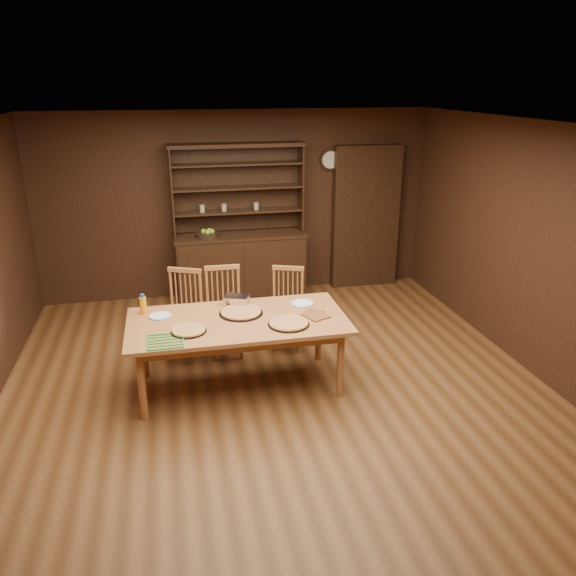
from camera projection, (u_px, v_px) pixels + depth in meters
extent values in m
plane|color=brown|center=(279.00, 393.00, 5.66)|extent=(6.00, 6.00, 0.00)
plane|color=silver|center=(278.00, 126.00, 4.75)|extent=(6.00, 6.00, 0.00)
plane|color=#331A10|center=(237.00, 205.00, 7.95)|extent=(5.50, 0.00, 5.50)
plane|color=#331A10|center=(413.00, 486.00, 2.46)|extent=(5.50, 0.00, 5.50)
plane|color=#331A10|center=(541.00, 253.00, 5.76)|extent=(0.00, 6.00, 6.00)
cube|color=#331B11|center=(241.00, 267.00, 8.01)|extent=(1.80, 0.50, 0.90)
cube|color=#331B11|center=(240.00, 236.00, 7.85)|extent=(1.84, 0.52, 0.04)
cube|color=#331B11|center=(236.00, 188.00, 7.84)|extent=(1.80, 0.02, 1.20)
cube|color=#331B11|center=(172.00, 192.00, 7.52)|extent=(0.02, 0.32, 1.20)
cube|color=#331B11|center=(301.00, 187.00, 7.88)|extent=(0.02, 0.32, 1.20)
cube|color=#331B11|center=(236.00, 145.00, 7.49)|extent=(1.84, 0.34, 0.05)
cylinder|color=gray|center=(202.00, 208.00, 7.68)|extent=(0.07, 0.07, 0.10)
cylinder|color=gray|center=(224.00, 207.00, 7.74)|extent=(0.07, 0.07, 0.10)
cube|color=#331B11|center=(365.00, 217.00, 8.33)|extent=(1.00, 0.18, 2.10)
cylinder|color=#331B11|center=(330.00, 160.00, 7.98)|extent=(0.30, 0.04, 0.30)
cylinder|color=beige|center=(331.00, 160.00, 7.95)|extent=(0.24, 0.01, 0.24)
cube|color=#A66339|center=(238.00, 321.00, 5.54)|extent=(2.15, 1.08, 0.04)
cylinder|color=#A66339|center=(142.00, 386.00, 5.11)|extent=(0.07, 0.07, 0.71)
cylinder|color=#A66339|center=(144.00, 347.00, 5.86)|extent=(0.07, 0.07, 0.71)
cylinder|color=#A66339|center=(340.00, 365.00, 5.49)|extent=(0.07, 0.07, 0.71)
cylinder|color=#A66339|center=(319.00, 330.00, 6.24)|extent=(0.07, 0.07, 0.71)
cube|color=#B3703D|center=(182.00, 322.00, 6.28)|extent=(0.54, 0.53, 0.04)
cylinder|color=#B3703D|center=(165.00, 344.00, 6.25)|extent=(0.04, 0.04, 0.40)
cylinder|color=#B3703D|center=(175.00, 333.00, 6.52)|extent=(0.04, 0.04, 0.40)
cylinder|color=#B3703D|center=(192.00, 347.00, 6.19)|extent=(0.04, 0.04, 0.40)
cylinder|color=#B3703D|center=(201.00, 336.00, 6.46)|extent=(0.04, 0.04, 0.40)
cube|color=#B3703D|center=(184.00, 270.00, 6.24)|extent=(0.37, 0.19, 0.05)
cube|color=#B3703D|center=(225.00, 320.00, 6.33)|extent=(0.43, 0.41, 0.04)
cylinder|color=#B3703D|center=(213.00, 344.00, 6.25)|extent=(0.04, 0.04, 0.41)
cylinder|color=#B3703D|center=(211.00, 333.00, 6.52)|extent=(0.04, 0.04, 0.41)
cylinder|color=#B3703D|center=(241.00, 342.00, 6.30)|extent=(0.04, 0.04, 0.41)
cylinder|color=#B3703D|center=(238.00, 331.00, 6.58)|extent=(0.04, 0.04, 0.41)
cube|color=#B3703D|center=(222.00, 267.00, 6.29)|extent=(0.40, 0.05, 0.05)
cube|color=#B3703D|center=(286.00, 315.00, 6.52)|extent=(0.49, 0.48, 0.04)
cylinder|color=#B3703D|center=(272.00, 336.00, 6.49)|extent=(0.03, 0.03, 0.38)
cylinder|color=#B3703D|center=(276.00, 326.00, 6.75)|extent=(0.03, 0.03, 0.38)
cylinder|color=#B3703D|center=(297.00, 337.00, 6.45)|extent=(0.03, 0.03, 0.38)
cylinder|color=#B3703D|center=(300.00, 328.00, 6.71)|extent=(0.03, 0.03, 0.38)
cube|color=#B3703D|center=(288.00, 268.00, 6.49)|extent=(0.36, 0.16, 0.05)
cylinder|color=black|center=(189.00, 331.00, 5.26)|extent=(0.34, 0.34, 0.01)
cylinder|color=tan|center=(189.00, 330.00, 5.26)|extent=(0.31, 0.31, 0.02)
torus|color=#DC9D4E|center=(189.00, 330.00, 5.26)|extent=(0.32, 0.32, 0.03)
cylinder|color=black|center=(289.00, 324.00, 5.41)|extent=(0.40, 0.40, 0.01)
cylinder|color=tan|center=(289.00, 323.00, 5.41)|extent=(0.37, 0.37, 0.02)
torus|color=#DC9D4E|center=(289.00, 323.00, 5.41)|extent=(0.38, 0.38, 0.03)
cylinder|color=black|center=(241.00, 313.00, 5.67)|extent=(0.44, 0.44, 0.01)
cylinder|color=tan|center=(241.00, 312.00, 5.66)|extent=(0.40, 0.40, 0.02)
torus|color=#DC9D4E|center=(241.00, 312.00, 5.66)|extent=(0.41, 0.41, 0.03)
cylinder|color=silver|center=(160.00, 316.00, 5.60)|extent=(0.23, 0.23, 0.01)
torus|color=navy|center=(160.00, 316.00, 5.60)|extent=(0.23, 0.23, 0.01)
cylinder|color=silver|center=(302.00, 303.00, 5.91)|extent=(0.25, 0.25, 0.01)
torus|color=navy|center=(302.00, 303.00, 5.91)|extent=(0.25, 0.25, 0.01)
cube|color=white|center=(237.00, 300.00, 5.89)|extent=(0.29, 0.26, 0.10)
cylinder|color=orange|center=(143.00, 305.00, 5.65)|extent=(0.07, 0.07, 0.18)
cylinder|color=#124099|center=(142.00, 296.00, 5.61)|extent=(0.04, 0.04, 0.03)
cube|color=#AF1420|center=(317.00, 316.00, 5.59)|extent=(0.27, 0.27, 0.02)
cube|color=#AF1420|center=(313.00, 313.00, 5.67)|extent=(0.27, 0.27, 0.01)
cylinder|color=black|center=(207.00, 235.00, 7.69)|extent=(0.30, 0.30, 0.06)
sphere|color=#8DAD2E|center=(204.00, 232.00, 7.67)|extent=(0.08, 0.08, 0.08)
sphere|color=#8DAD2E|center=(209.00, 231.00, 7.71)|extent=(0.08, 0.08, 0.08)
sphere|color=#8DAD2E|center=(208.00, 232.00, 7.63)|extent=(0.08, 0.08, 0.08)
sphere|color=#8DAD2E|center=(212.00, 231.00, 7.67)|extent=(0.08, 0.08, 0.08)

